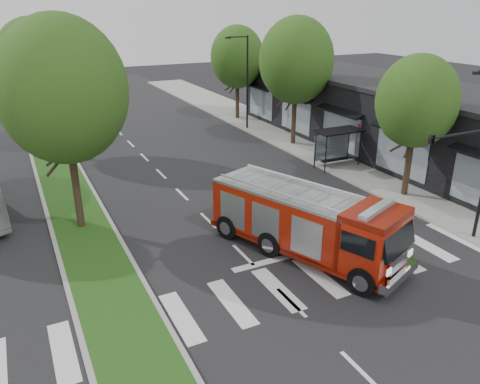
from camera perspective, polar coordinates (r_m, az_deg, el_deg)
name	(u,v)px	position (r m, az deg, el deg)	size (l,w,h in m)	color
ground	(243,255)	(21.02, 0.39, -7.69)	(140.00, 140.00, 0.00)	black
sidewalk_right	(334,156)	(35.06, 11.35, 4.37)	(5.00, 80.00, 0.15)	gray
median	(54,160)	(35.88, -21.71, 3.63)	(3.00, 50.00, 0.15)	gray
storefront_row	(384,117)	(37.31, 17.20, 8.74)	(8.00, 30.00, 5.00)	black
bus_shelter	(337,138)	(32.35, 11.74, 6.50)	(3.20, 1.60, 2.61)	black
tree_right_near	(417,102)	(27.38, 20.76, 10.26)	(4.40, 4.40, 8.05)	black
tree_right_mid	(296,61)	(36.39, 6.88, 15.61)	(5.60, 5.60, 9.72)	black
tree_right_far	(237,57)	(45.12, -0.34, 16.12)	(5.00, 5.00, 8.73)	black
tree_median_near	(63,91)	(22.70, -20.81, 11.47)	(5.80, 5.80, 10.16)	black
tree_median_far	(37,65)	(36.58, -23.49, 14.06)	(5.60, 5.60, 9.72)	black
streetlight_right_near	(479,147)	(22.72, 27.09, 4.91)	(4.08, 0.22, 8.00)	black
streetlight_right_far	(246,79)	(41.22, 0.71, 13.67)	(2.11, 0.20, 8.00)	black
fire_engine	(305,222)	(20.72, 7.90, -3.61)	(5.94, 9.55, 3.19)	#630F05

